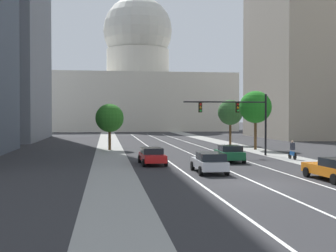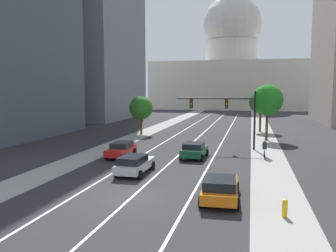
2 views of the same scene
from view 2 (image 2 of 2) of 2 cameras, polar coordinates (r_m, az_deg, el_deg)
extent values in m
plane|color=#2B2B2D|center=(59.11, 7.10, -0.04)|extent=(400.00, 400.00, 0.00)
cube|color=gray|center=(55.79, -1.95, -0.35)|extent=(3.13, 130.00, 0.01)
cube|color=gray|center=(53.79, 15.26, -0.80)|extent=(3.13, 130.00, 0.01)
cube|color=white|center=(44.97, 0.67, -1.90)|extent=(0.16, 90.00, 0.01)
cube|color=white|center=(44.35, 4.89, -2.03)|extent=(0.16, 90.00, 0.01)
cube|color=white|center=(43.97, 9.20, -2.16)|extent=(0.16, 90.00, 0.01)
cube|color=beige|center=(115.81, 10.39, 6.56)|extent=(49.47, 24.56, 14.87)
cylinder|color=beige|center=(116.44, 10.50, 11.95)|extent=(16.84, 16.84, 7.02)
sphere|color=beige|center=(117.65, 10.58, 16.13)|extent=(18.57, 18.57, 18.57)
cube|color=orange|center=(20.16, 8.66, -10.21)|extent=(2.10, 4.85, 0.58)
cube|color=black|center=(19.30, 8.58, -9.29)|extent=(1.84, 2.32, 0.50)
cylinder|color=black|center=(21.86, 6.32, -9.69)|extent=(0.25, 0.65, 0.64)
cylinder|color=black|center=(21.79, 11.37, -9.82)|extent=(0.25, 0.65, 0.64)
cylinder|color=black|center=(18.77, 5.45, -12.35)|extent=(0.25, 0.65, 0.64)
cylinder|color=black|center=(18.69, 11.39, -12.52)|extent=(0.25, 0.65, 0.64)
cube|color=#14512D|center=(31.62, 4.40, -4.16)|extent=(2.03, 4.11, 0.64)
cube|color=black|center=(31.17, 4.27, -3.26)|extent=(1.79, 2.10, 0.49)
cylinder|color=black|center=(33.19, 3.31, -4.22)|extent=(0.25, 0.65, 0.64)
cylinder|color=black|center=(32.84, 6.47, -4.36)|extent=(0.25, 0.65, 0.64)
cylinder|color=black|center=(30.57, 2.17, -5.10)|extent=(0.25, 0.65, 0.64)
cylinder|color=black|center=(30.19, 5.60, -5.27)|extent=(0.25, 0.65, 0.64)
cube|color=#B2B5BA|center=(25.94, -5.41, -6.48)|extent=(1.83, 4.53, 0.59)
cube|color=black|center=(25.29, -5.88, -5.53)|extent=(1.66, 2.48, 0.52)
cylinder|color=black|center=(27.71, -6.03, -6.31)|extent=(0.23, 0.64, 0.64)
cylinder|color=black|center=(27.15, -2.54, -6.53)|extent=(0.23, 0.64, 0.64)
cylinder|color=black|center=(24.94, -8.53, -7.73)|extent=(0.23, 0.64, 0.64)
cylinder|color=black|center=(24.32, -4.68, -8.04)|extent=(0.23, 0.64, 0.64)
cube|color=red|center=(32.27, -7.78, -4.06)|extent=(1.86, 4.50, 0.56)
cube|color=black|center=(32.39, -7.67, -3.09)|extent=(1.65, 2.41, 0.48)
cylinder|color=black|center=(34.00, -8.29, -4.03)|extent=(0.24, 0.65, 0.64)
cylinder|color=black|center=(33.47, -5.54, -4.15)|extent=(0.24, 0.65, 0.64)
cylinder|color=black|center=(31.23, -10.17, -4.96)|extent=(0.24, 0.65, 0.64)
cylinder|color=black|center=(30.65, -7.20, -5.12)|extent=(0.24, 0.65, 0.64)
cylinder|color=black|center=(36.53, 14.14, 0.86)|extent=(0.20, 0.20, 6.08)
cylinder|color=black|center=(36.59, 7.72, 4.52)|extent=(8.27, 0.14, 0.14)
cube|color=black|center=(36.50, 9.65, 3.62)|extent=(0.32, 0.28, 0.96)
sphere|color=red|center=(36.34, 9.64, 4.08)|extent=(0.20, 0.20, 0.20)
sphere|color=orange|center=(36.35, 9.64, 3.61)|extent=(0.20, 0.20, 0.20)
sphere|color=green|center=(36.37, 9.63, 3.14)|extent=(0.20, 0.20, 0.20)
cube|color=black|center=(36.95, 3.87, 3.72)|extent=(0.32, 0.28, 0.96)
sphere|color=red|center=(36.79, 3.84, 4.18)|extent=(0.20, 0.20, 0.20)
sphere|color=orange|center=(36.80, 3.83, 3.71)|extent=(0.20, 0.20, 0.20)
sphere|color=green|center=(36.81, 3.83, 3.25)|extent=(0.20, 0.20, 0.20)
cylinder|color=yellow|center=(18.28, 18.75, -13.05)|extent=(0.26, 0.26, 0.70)
sphere|color=yellow|center=(18.15, 18.79, -11.77)|extent=(0.26, 0.26, 0.26)
cylinder|color=yellow|center=(18.12, 18.80, -13.11)|extent=(0.10, 0.12, 0.10)
cylinder|color=black|center=(32.08, 15.70, -4.78)|extent=(0.06, 0.66, 0.66)
cylinder|color=black|center=(33.10, 15.61, -4.45)|extent=(0.06, 0.66, 0.66)
cube|color=#1959B2|center=(32.55, 15.66, -4.23)|extent=(0.07, 1.00, 0.36)
cube|color=#262833|center=(32.39, 15.70, -3.15)|extent=(0.36, 0.28, 0.64)
sphere|color=tan|center=(32.40, 15.72, -2.38)|extent=(0.22, 0.22, 0.22)
cylinder|color=#51381E|center=(52.67, 15.00, 0.81)|extent=(0.32, 0.32, 3.21)
sphere|color=#2F5C2C|center=(52.49, 15.09, 3.85)|extent=(3.40, 3.40, 3.40)
cylinder|color=#51381E|center=(44.19, 16.02, 0.10)|extent=(0.32, 0.32, 3.65)
sphere|color=#20781F|center=(43.99, 16.14, 4.16)|extent=(3.75, 3.75, 3.75)
cylinder|color=#51381E|center=(48.21, -4.46, 0.14)|extent=(0.32, 0.32, 2.55)
sphere|color=#286A1F|center=(48.03, -4.49, 3.00)|extent=(3.25, 3.25, 3.25)
camera|label=1|loc=(16.67, -97.26, -8.81)|focal=47.83mm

